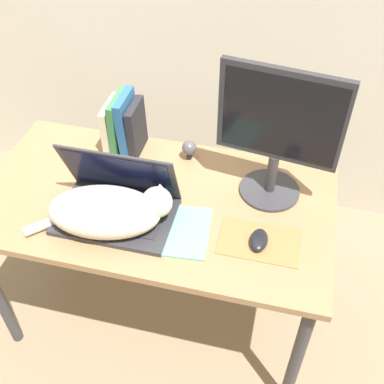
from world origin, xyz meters
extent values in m
plane|color=#847056|center=(0.00, 0.00, 0.00)|extent=(12.00, 12.00, 0.00)
cube|color=#93704C|center=(0.00, 0.34, 0.69)|extent=(1.25, 0.67, 0.03)
cylinder|color=#38383D|center=(0.57, 0.05, 0.34)|extent=(0.04, 0.04, 0.68)
cylinder|color=#38383D|center=(-0.57, 0.62, 0.34)|extent=(0.04, 0.04, 0.68)
cylinder|color=#38383D|center=(0.57, 0.62, 0.34)|extent=(0.04, 0.04, 0.68)
cube|color=#2D2D33|center=(-0.10, 0.22, 0.72)|extent=(0.39, 0.25, 0.02)
cube|color=#28282D|center=(-0.10, 0.20, 0.73)|extent=(0.32, 0.13, 0.00)
cube|color=#2D2D33|center=(-0.10, 0.30, 0.84)|extent=(0.39, 0.10, 0.24)
cube|color=#0F1433|center=(-0.10, 0.29, 0.84)|extent=(0.35, 0.08, 0.21)
ellipsoid|color=beige|center=(-0.12, 0.17, 0.78)|extent=(0.39, 0.26, 0.15)
sphere|color=beige|center=(0.04, 0.23, 0.81)|extent=(0.10, 0.10, 0.10)
cone|color=beige|center=(0.05, 0.26, 0.85)|extent=(0.04, 0.04, 0.03)
cone|color=beige|center=(0.06, 0.20, 0.85)|extent=(0.04, 0.04, 0.03)
cylinder|color=beige|center=(-0.31, 0.12, 0.73)|extent=(0.12, 0.12, 0.03)
cylinder|color=#333338|center=(0.39, 0.47, 0.71)|extent=(0.22, 0.22, 0.01)
cylinder|color=#333338|center=(0.39, 0.47, 0.80)|extent=(0.04, 0.04, 0.15)
cube|color=#28282D|center=(0.39, 0.47, 1.04)|extent=(0.41, 0.08, 0.33)
cube|color=black|center=(0.39, 0.46, 1.04)|extent=(0.37, 0.05, 0.29)
cube|color=olive|center=(0.39, 0.23, 0.71)|extent=(0.26, 0.16, 0.00)
ellipsoid|color=black|center=(0.38, 0.22, 0.73)|extent=(0.06, 0.10, 0.03)
cube|color=beige|center=(-0.24, 0.59, 0.81)|extent=(0.03, 0.16, 0.20)
cube|color=#387A42|center=(-0.21, 0.59, 0.82)|extent=(0.03, 0.17, 0.23)
cube|color=#285B93|center=(-0.18, 0.59, 0.83)|extent=(0.04, 0.16, 0.24)
cube|color=#232328|center=(-0.14, 0.59, 0.81)|extent=(0.03, 0.15, 0.21)
cube|color=#6BBC93|center=(0.13, 0.21, 0.71)|extent=(0.20, 0.24, 0.01)
cylinder|color=#232328|center=(0.06, 0.58, 0.72)|extent=(0.02, 0.02, 0.02)
sphere|color=#4C4C51|center=(0.06, 0.58, 0.76)|extent=(0.05, 0.05, 0.05)
camera|label=1|loc=(0.41, -0.80, 1.91)|focal=45.00mm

